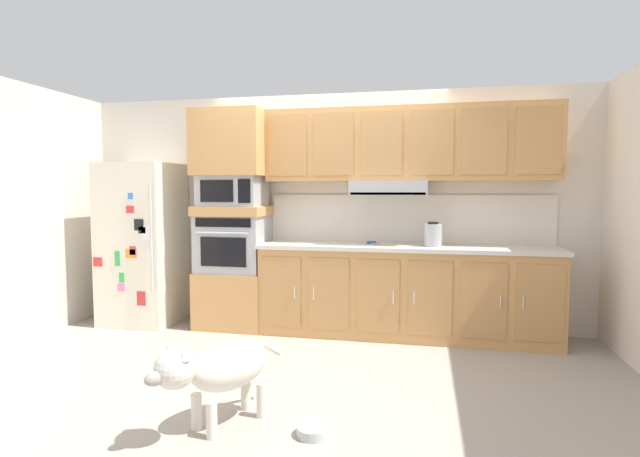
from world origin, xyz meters
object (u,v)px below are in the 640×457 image
built_in_oven (234,243)px  electric_kettle (433,235)px  microwave (233,191)px  screwdriver (372,242)px  refrigerator (143,243)px  dog_food_bowl (313,430)px  dog (218,368)px

built_in_oven → electric_kettle: (2.09, -0.05, 0.13)m
microwave → screwdriver: 1.57m
electric_kettle → screwdriver: bearing=169.0°
refrigerator → built_in_oven: bearing=3.7°
refrigerator → built_in_oven: size_ratio=2.51×
dog_food_bowl → screwdriver: bearing=87.2°
dog → dog_food_bowl: dog is taller
dog → electric_kettle: bearing=180.0°
dog → dog_food_bowl: (0.59, 0.02, -0.34)m
dog_food_bowl → dog: bearing=-178.0°
screwdriver → refrigerator: bearing=-176.9°
built_in_oven → microwave: microwave is taller
built_in_oven → electric_kettle: size_ratio=2.92×
refrigerator → dog: (1.82, -2.13, -0.51)m
built_in_oven → dog: bearing=-70.7°
built_in_oven → electric_kettle: bearing=-1.3°
refrigerator → screwdriver: size_ratio=10.59×
microwave → dog: bearing=-70.7°
built_in_oven → electric_kettle: 2.09m
microwave → electric_kettle: size_ratio=2.68×
screwdriver → dog: (-0.70, -2.27, -0.56)m
screwdriver → dog_food_bowl: bearing=-92.8°
dog → screwdriver: bearing=-165.9°
electric_kettle → dog_food_bowl: electric_kettle is taller
refrigerator → electric_kettle: bearing=0.4°
refrigerator → microwave: size_ratio=2.73×
microwave → dog: (0.77, -2.20, -1.09)m
refrigerator → dog_food_bowl: (2.41, -2.11, -0.85)m
microwave → electric_kettle: 2.13m
built_in_oven → dog: 2.39m
screwdriver → dog_food_bowl: 2.43m
screwdriver → dog_food_bowl: (-0.11, -2.25, -0.90)m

